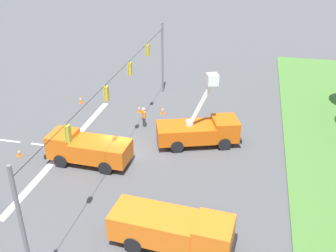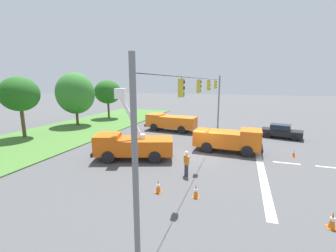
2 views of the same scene
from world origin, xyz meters
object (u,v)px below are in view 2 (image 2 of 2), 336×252
Objects in this scene: traffic_cone_foreground_right at (332,220)px; traffic_cone_mid_right at (294,153)px; traffic_cone_foreground_left at (158,186)px; utility_truck_support_far at (228,139)px; tree_east_end at (108,92)px; sedan_black at (281,131)px; utility_truck_bucket_lift at (132,144)px; utility_truck_support_near at (171,122)px; tree_far_east at (75,93)px; traffic_cone_mid_left at (196,191)px; road_worker at (186,162)px; tree_east at (20,94)px.

traffic_cone_foreground_right is 1.20× the size of traffic_cone_mid_right.
traffic_cone_foreground_left is at bearing 137.42° from traffic_cone_mid_right.
traffic_cone_mid_right is (0.29, -5.49, -0.88)m from utility_truck_support_far.
sedan_black is (-5.96, -26.61, -3.83)m from tree_east_end.
utility_truck_support_near is at bearing 1.27° from utility_truck_bucket_lift.
tree_far_east reaches higher than sedan_black.
traffic_cone_foreground_left is (-16.59, 8.82, -0.40)m from sedan_black.
traffic_cone_foreground_left is (-22.55, -17.79, -4.23)m from tree_east_end.
utility_truck_bucket_lift is 9.15× the size of traffic_cone_mid_left.
sedan_black is at bearing -47.75° from utility_truck_bucket_lift.
sedan_black is (7.25, -5.46, -0.41)m from utility_truck_support_far.
tree_far_east is 11.70× the size of traffic_cone_mid_right.
utility_truck_bucket_lift is at bearing 40.60° from traffic_cone_foreground_left.
utility_truck_support_far reaches higher than traffic_cone_mid_left.
utility_truck_bucket_lift is 3.89× the size of road_worker.
utility_truck_bucket_lift is (-17.73, -13.65, -3.34)m from tree_east_end.
utility_truck_support_near reaches higher than traffic_cone_mid_left.
tree_east_end is at bearing 77.37° from sedan_black.
traffic_cone_mid_left is at bearing -86.87° from traffic_cone_foreground_left.
utility_truck_support_near reaches higher than traffic_cone_foreground_left.
sedan_black reaches higher than traffic_cone_mid_left.
tree_east_end is 0.97× the size of utility_truck_bucket_lift.
traffic_cone_mid_left is at bearing -126.62° from utility_truck_bucket_lift.
tree_east_end is (15.14, -1.47, -0.36)m from tree_east.
traffic_cone_foreground_left is at bearing 160.55° from road_worker.
tree_east_end is 29.92m from traffic_cone_mid_right.
tree_east is at bearing 73.70° from traffic_cone_foreground_right.
traffic_cone_mid_right is at bearing -42.58° from traffic_cone_foreground_left.
road_worker is 3.02m from traffic_cone_mid_left.
tree_far_east is 31.68m from traffic_cone_foreground_right.
tree_east is at bearing 68.95° from traffic_cone_foreground_left.
traffic_cone_foreground_left is at bearing -141.73° from tree_east_end.
utility_truck_bucket_lift is 13.88m from traffic_cone_mid_right.
utility_truck_support_far is 9.33m from traffic_cone_mid_left.
road_worker is at bearing -19.45° from traffic_cone_foreground_left.
tree_far_east is 1.12× the size of utility_truck_support_near.
utility_truck_support_far is at bearing 93.01° from traffic_cone_mid_right.
traffic_cone_foreground_left is at bearing -164.89° from utility_truck_support_near.
tree_far_east is (8.02, -0.73, -0.28)m from tree_east.
tree_far_east is at bearing 59.12° from traffic_cone_foreground_right.
road_worker is at bearing 160.10° from utility_truck_support_far.
tree_far_east is at bearing 50.22° from traffic_cone_foreground_left.
road_worker is 2.25× the size of traffic_cone_foreground_right.
road_worker is 3.05m from traffic_cone_foreground_left.
utility_truck_support_near is (8.85, -14.87, -3.77)m from tree_east.
utility_truck_support_far is (1.93, -22.61, -3.79)m from tree_east.
tree_east_end is 3.76× the size of road_worker.
tree_far_east is 10.16× the size of traffic_cone_mid_left.
road_worker is 2.26× the size of traffic_cone_foreground_left.
sedan_black is 5.84× the size of traffic_cone_foreground_right.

